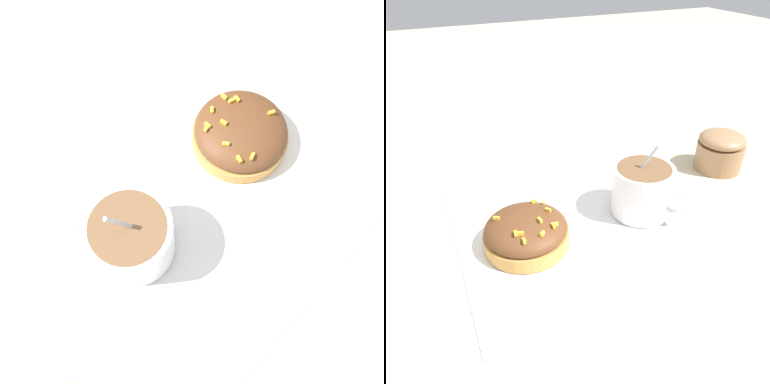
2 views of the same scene
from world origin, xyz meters
The scene contains 4 objects.
ground_plane centered at (0.00, 0.00, 0.00)m, with size 3.00×3.00×0.00m, color #C6B793.
paper_napkin centered at (0.00, 0.00, 0.00)m, with size 0.33×0.30×0.00m.
coffee_cup centered at (0.08, -0.01, 0.04)m, with size 0.08×0.10×0.10m.
frosted_pastry centered at (-0.08, -0.01, 0.02)m, with size 0.10×0.10×0.04m.
Camera 1 is at (0.13, 0.11, 0.44)m, focal length 42.00 mm.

